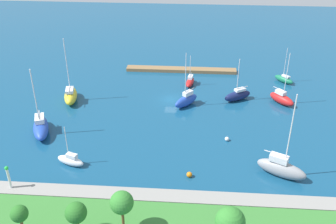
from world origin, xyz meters
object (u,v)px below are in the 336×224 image
at_px(sailboat_blue_off_beacon, 186,100).
at_px(park_tree_center, 19,214).
at_px(sailboat_gray_far_north, 281,168).
at_px(mooring_buoy_orange, 189,175).
at_px(sailboat_navy_lone_south, 238,95).
at_px(park_tree_west, 230,222).
at_px(sailboat_white_inner_mooring, 71,160).
at_px(park_tree_midwest, 76,213).
at_px(mooring_buoy_white, 227,139).
at_px(pier_dock, 181,70).
at_px(sailboat_blue_east_end, 41,127).
at_px(sailboat_red_lone_north, 282,98).
at_px(sailboat_red_mid_basin, 190,82).
at_px(sailboat_green_near_pier, 284,79).
at_px(park_tree_mideast, 122,203).
at_px(sailboat_yellow_far_south, 71,95).
at_px(harbor_beacon, 8,175).

bearing_deg(sailboat_blue_off_beacon, park_tree_center, 14.74).
bearing_deg(sailboat_gray_far_north, mooring_buoy_orange, -147.72).
bearing_deg(sailboat_navy_lone_south, park_tree_west, 52.91).
bearing_deg(park_tree_west, sailboat_white_inner_mooring, -34.38).
xyz_separation_m(park_tree_midwest, mooring_buoy_white, (-19.64, -24.14, -4.26)).
height_order(pier_dock, sailboat_blue_east_end, sailboat_blue_east_end).
bearing_deg(park_tree_midwest, sailboat_blue_east_end, -60.53).
xyz_separation_m(sailboat_navy_lone_south, sailboat_red_lone_north, (-8.90, 0.69, -0.01)).
height_order(sailboat_red_mid_basin, sailboat_blue_off_beacon, sailboat_blue_off_beacon).
relative_size(sailboat_white_inner_mooring, sailboat_red_lone_north, 0.63).
height_order(sailboat_navy_lone_south, sailboat_green_near_pier, sailboat_navy_lone_south).
distance_m(sailboat_blue_east_end, mooring_buoy_orange, 28.91).
relative_size(sailboat_blue_east_end, sailboat_red_mid_basin, 1.78).
height_order(sailboat_gray_far_north, sailboat_red_lone_north, sailboat_gray_far_north).
xyz_separation_m(park_tree_center, sailboat_blue_off_beacon, (-18.82, -37.12, -3.22)).
height_order(pier_dock, sailboat_gray_far_north, sailboat_gray_far_north).
bearing_deg(sailboat_green_near_pier, sailboat_red_mid_basin, 56.15).
distance_m(sailboat_blue_east_end, sailboat_white_inner_mooring, 11.86).
bearing_deg(pier_dock, sailboat_white_inner_mooring, 67.68).
height_order(sailboat_blue_off_beacon, mooring_buoy_white, sailboat_blue_off_beacon).
distance_m(park_tree_mideast, mooring_buoy_orange, 15.59).
bearing_deg(sailboat_red_lone_north, sailboat_blue_off_beacon, -121.87).
bearing_deg(park_tree_mideast, sailboat_navy_lone_south, -114.15).
xyz_separation_m(sailboat_blue_east_end, sailboat_navy_lone_south, (-36.27, -15.66, -0.19)).
relative_size(park_tree_mideast, park_tree_west, 0.95).
bearing_deg(pier_dock, mooring_buoy_orange, 94.35).
distance_m(pier_dock, mooring_buoy_orange, 40.53).
relative_size(park_tree_center, sailboat_red_lone_north, 0.40).
xyz_separation_m(park_tree_center, mooring_buoy_white, (-26.40, -24.73, -4.14)).
relative_size(park_tree_center, sailboat_gray_far_north, 0.32).
distance_m(sailboat_white_inner_mooring, sailboat_blue_off_beacon, 27.64).
relative_size(sailboat_yellow_far_south, mooring_buoy_orange, 15.47).
bearing_deg(mooring_buoy_orange, sailboat_white_inner_mooring, -5.06).
bearing_deg(sailboat_green_near_pier, sailboat_gray_far_north, 127.04).
bearing_deg(sailboat_navy_lone_south, sailboat_blue_east_end, -7.52).
bearing_deg(sailboat_blue_off_beacon, pier_dock, -132.53).
xyz_separation_m(park_tree_midwest, sailboat_red_mid_basin, (-12.60, -46.36, -3.76)).
bearing_deg(park_tree_midwest, sailboat_blue_off_beacon, -108.26).
height_order(sailboat_green_near_pier, mooring_buoy_orange, sailboat_green_near_pier).
bearing_deg(harbor_beacon, sailboat_white_inner_mooring, -130.37).
relative_size(sailboat_blue_east_end, mooring_buoy_white, 17.07).
relative_size(sailboat_green_near_pier, mooring_buoy_orange, 9.38).
bearing_deg(park_tree_west, mooring_buoy_white, -93.21).
distance_m(park_tree_center, sailboat_red_lone_north, 55.24).
distance_m(sailboat_red_mid_basin, mooring_buoy_white, 23.31).
bearing_deg(park_tree_center, sailboat_yellow_far_south, -82.23).
bearing_deg(sailboat_blue_off_beacon, mooring_buoy_white, 73.06).
bearing_deg(sailboat_green_near_pier, mooring_buoy_white, 108.52).
bearing_deg(sailboat_yellow_far_south, sailboat_gray_far_north, -130.68).
xyz_separation_m(park_tree_west, sailboat_green_near_pier, (-15.69, -50.44, -4.76)).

